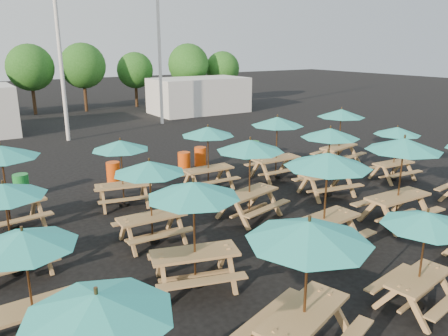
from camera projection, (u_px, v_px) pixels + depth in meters
ground at (250, 214)px, 13.39m from camera, size 120.00×120.00×0.00m
picnic_unit_0 at (98, 317)px, 5.11m from camera, size 2.25×2.25×2.25m
picnic_unit_1 at (24, 247)px, 7.11m from camera, size 1.78×1.78×2.13m
picnic_unit_2 at (4, 197)px, 9.37m from camera, size 1.87×1.87×2.17m
picnic_unit_3 at (1, 157)px, 11.69m from camera, size 2.23×2.23×2.44m
picnic_unit_4 at (308, 241)px, 6.75m from camera, size 2.51×2.51×2.42m
picnic_unit_5 at (194, 197)px, 8.87m from camera, size 2.41×2.41×2.36m
picnic_unit_6 at (150, 173)px, 10.95m from camera, size 1.89×1.89×2.22m
picnic_unit_7 at (121, 149)px, 13.55m from camera, size 2.11×2.11×2.17m
picnic_unit_8 at (426, 226)px, 8.13m from camera, size 1.91×1.91×2.04m
picnic_unit_9 at (327, 167)px, 10.43m from camera, size 2.31×2.31×2.55m
picnic_unit_10 at (250, 151)px, 12.56m from camera, size 2.38×2.38×2.40m
picnic_unit_11 at (208, 135)px, 15.22m from camera, size 1.92×1.92×2.27m
picnic_unit_13 at (403, 150)px, 12.10m from camera, size 2.14×2.14×2.54m
picnic_unit_14 at (330, 138)px, 14.49m from camera, size 2.22×2.22×2.36m
picnic_unit_15 at (277, 125)px, 16.45m from camera, size 2.03×2.03×2.41m
picnic_unit_18 at (397, 134)px, 16.26m from camera, size 1.82×1.82×2.07m
picnic_unit_19 at (341, 117)px, 18.40m from camera, size 2.34×2.34×2.41m
waste_bin_0 at (21, 186)px, 14.73m from camera, size 0.50×0.50×0.81m
waste_bin_1 at (113, 173)px, 16.23m from camera, size 0.50×0.50×0.81m
waste_bin_2 at (184, 162)px, 17.72m from camera, size 0.50×0.50×0.81m
waste_bin_3 at (200, 156)px, 18.60m from camera, size 0.50×0.50×0.81m
waste_bin_4 at (254, 150)px, 19.73m from camera, size 0.50×0.50×0.81m
mast_0 at (57, 24)px, 22.04m from camera, size 0.20×0.20×12.00m
mast_1 at (159, 28)px, 27.04m from camera, size 0.20×0.20×12.00m
event_tent_1 at (199, 95)px, 33.09m from camera, size 7.00×4.00×2.60m
tree_3 at (30, 68)px, 31.55m from camera, size 3.36×3.36×5.09m
tree_4 at (83, 66)px, 33.06m from camera, size 3.41×3.41×5.17m
tree_5 at (135, 70)px, 35.79m from camera, size 2.94×2.94×4.45m
tree_6 at (188, 64)px, 36.31m from camera, size 3.38×3.38×5.13m
tree_7 at (222, 69)px, 38.22m from camera, size 2.95×2.95×4.48m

